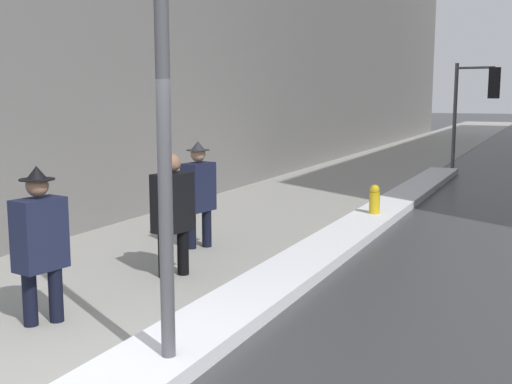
# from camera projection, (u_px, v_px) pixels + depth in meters

# --- Properties ---
(sidewalk_slab) EXTENTS (4.00, 80.00, 0.01)m
(sidewalk_slab) POSITION_uv_depth(u_px,v_px,m) (362.00, 173.00, 19.45)
(sidewalk_slab) COLOR #9E9B93
(sidewalk_slab) RESTS_ON ground
(snow_bank_curb) EXTENTS (0.83, 17.86, 0.15)m
(snow_bank_curb) POSITION_uv_depth(u_px,v_px,m) (365.00, 223.00, 11.56)
(snow_bank_curb) COLOR white
(snow_bank_curb) RESTS_ON ground
(traffic_light_near) EXTENTS (1.31, 0.33, 3.30)m
(traffic_light_near) POSITION_uv_depth(u_px,v_px,m) (480.00, 94.00, 18.98)
(traffic_light_near) COLOR #515156
(traffic_light_near) RESTS_ON ground
(pedestrian_in_fedora) EXTENTS (0.38, 0.55, 1.66)m
(pedestrian_in_fedora) POSITION_uv_depth(u_px,v_px,m) (40.00, 239.00, 6.55)
(pedestrian_in_fedora) COLOR black
(pedestrian_in_fedora) RESTS_ON ground
(pedestrian_nearside) EXTENTS (0.39, 0.57, 1.62)m
(pedestrian_nearside) POSITION_uv_depth(u_px,v_px,m) (173.00, 209.00, 8.30)
(pedestrian_nearside) COLOR black
(pedestrian_nearside) RESTS_ON ground
(pedestrian_in_glasses) EXTENTS (0.38, 0.56, 1.67)m
(pedestrian_in_glasses) POSITION_uv_depth(u_px,v_px,m) (199.00, 190.00, 9.85)
(pedestrian_in_glasses) COLOR black
(pedestrian_in_glasses) RESTS_ON ground
(fire_hydrant) EXTENTS (0.20, 0.20, 0.70)m
(fire_hydrant) POSITION_uv_depth(u_px,v_px,m) (374.00, 203.00, 12.04)
(fire_hydrant) COLOR gold
(fire_hydrant) RESTS_ON ground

